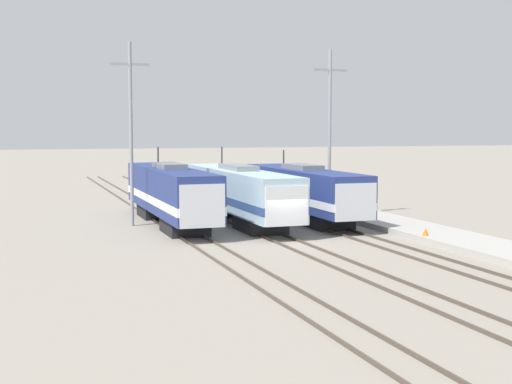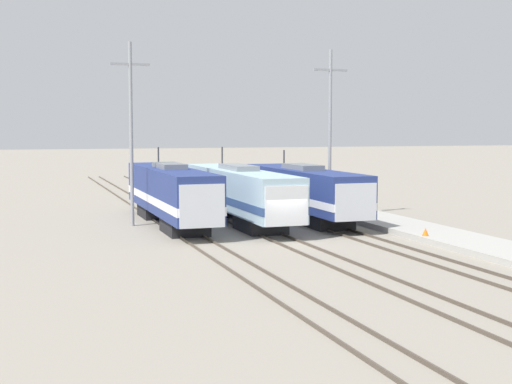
% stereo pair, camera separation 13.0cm
% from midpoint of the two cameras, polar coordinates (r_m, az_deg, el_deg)
% --- Properties ---
extents(ground_plane, '(400.00, 400.00, 0.00)m').
position_cam_midpoint_polar(ground_plane, '(41.59, 2.24, -3.99)').
color(ground_plane, gray).
extents(rail_pair_far_left, '(1.51, 120.00, 0.15)m').
position_cam_midpoint_polar(rail_pair_far_left, '(40.12, -4.19, -4.23)').
color(rail_pair_far_left, '#4C4238').
rests_on(rail_pair_far_left, ground_plane).
extents(rail_pair_center, '(1.51, 120.00, 0.15)m').
position_cam_midpoint_polar(rail_pair_center, '(41.57, 2.25, -3.89)').
color(rail_pair_center, '#4C4238').
rests_on(rail_pair_center, ground_plane).
extents(rail_pair_far_right, '(1.51, 120.00, 0.15)m').
position_cam_midpoint_polar(rail_pair_far_right, '(43.51, 8.17, -3.54)').
color(rail_pair_far_right, '#4C4238').
rests_on(rail_pair_far_right, ground_plane).
extents(locomotive_far_left, '(2.91, 17.98, 5.22)m').
position_cam_midpoint_polar(locomotive_far_left, '(48.62, -6.90, -0.13)').
color(locomotive_far_left, black).
rests_on(locomotive_far_left, ground_plane).
extents(locomotive_center, '(2.92, 18.82, 5.21)m').
position_cam_midpoint_polar(locomotive_center, '(49.40, -1.34, -0.11)').
color(locomotive_center, '#232326').
rests_on(locomotive_center, ground_plane).
extents(locomotive_far_right, '(3.03, 17.11, 4.94)m').
position_cam_midpoint_polar(locomotive_far_right, '(50.91, 3.88, 0.02)').
color(locomotive_far_right, black).
rests_on(locomotive_far_right, ground_plane).
extents(catenary_tower_left, '(2.63, 0.24, 12.31)m').
position_cam_midpoint_polar(catenary_tower_left, '(48.54, -10.05, 5.00)').
color(catenary_tower_left, gray).
rests_on(catenary_tower_left, ground_plane).
extents(catenary_tower_right, '(2.63, 0.24, 12.31)m').
position_cam_midpoint_polar(catenary_tower_right, '(52.77, 5.85, 5.05)').
color(catenary_tower_right, gray).
rests_on(catenary_tower_right, ground_plane).
extents(platform, '(4.00, 120.00, 0.36)m').
position_cam_midpoint_polar(platform, '(45.68, 13.19, -3.08)').
color(platform, '#A8A59E').
rests_on(platform, ground_plane).
extents(traffic_cone, '(0.39, 0.39, 0.46)m').
position_cam_midpoint_polar(traffic_cone, '(42.56, 13.33, -3.11)').
color(traffic_cone, orange).
rests_on(traffic_cone, platform).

